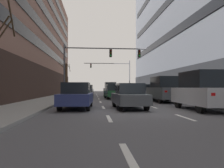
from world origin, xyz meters
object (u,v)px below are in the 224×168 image
car_driving_2 (113,92)px  traffic_signal_1 (116,71)px  pedestrian_0 (173,89)px  car_driving_0 (77,96)px  car_driving_5 (88,90)px  car_parked_3 (150,92)px  car_driving_1 (86,91)px  car_parked_2 (164,89)px  car_driving_3 (129,96)px  car_driving_4 (110,89)px  traffic_signal_0 (95,59)px  car_parked_1 (202,91)px  street_tree_1 (66,78)px

car_driving_2 → traffic_signal_1: traffic_signal_1 is taller
car_driving_2 → pedestrian_0: size_ratio=2.65×
car_driving_0 → car_driving_5: 21.76m
car_driving_5 → traffic_signal_1: 11.44m
car_parked_3 → pedestrian_0: 3.17m
car_driving_5 → car_parked_3: car_driving_5 is taller
car_driving_1 → car_parked_2: car_parked_2 is taller
car_driving_3 → car_parked_2: size_ratio=0.90×
car_driving_4 → pedestrian_0: (6.76, -6.49, 0.11)m
car_driving_4 → traffic_signal_0: traffic_signal_0 is taller
car_driving_4 → traffic_signal_0: 8.37m
car_parked_1 → street_tree_1: size_ratio=0.88×
car_driving_0 → traffic_signal_1: (5.83, 30.86, 3.99)m
car_driving_2 → pedestrian_0: bearing=-1.3°
car_driving_1 → car_driving_5: size_ratio=0.93×
car_driving_0 → car_parked_2: (7.25, 5.11, 0.33)m
car_driving_2 → car_parked_2: bearing=-55.7°
car_driving_4 → car_driving_1: bearing=-137.2°
traffic_signal_1 → traffic_signal_0: bearing=-102.3°
car_driving_4 → street_tree_1: 6.99m
car_driving_5 → traffic_signal_1: traffic_signal_1 is taller
car_parked_1 → pedestrian_0: 12.50m
car_driving_3 → pedestrian_0: (7.01, 10.90, 0.34)m
car_driving_4 → car_parked_3: (3.79, -7.56, -0.20)m
car_driving_3 → street_tree_1: street_tree_1 is taller
traffic_signal_0 → car_driving_2: bearing=25.7°
street_tree_1 → car_driving_4: bearing=-17.6°
car_driving_5 → traffic_signal_1: size_ratio=0.47×
car_driving_4 → traffic_signal_0: (-2.20, -7.34, 3.36)m
car_driving_2 → car_driving_4: size_ratio=1.06×
car_driving_1 → pedestrian_0: bearing=-18.7°
car_driving_1 → car_driving_4: car_driving_4 is taller
pedestrian_0 → car_driving_4: bearing=136.1°
car_driving_3 → car_parked_2: (4.04, 5.30, 0.35)m
car_driving_2 → car_driving_4: car_driving_4 is taller
car_driving_4 → car_driving_5: (-3.34, 4.55, -0.17)m
car_driving_5 → street_tree_1: bearing=-141.6°
street_tree_1 → car_driving_0: bearing=-81.1°
traffic_signal_0 → car_parked_2: bearing=-38.5°
car_parked_1 → traffic_signal_0: (-5.99, 11.30, 3.25)m
car_parked_3 → traffic_signal_0: bearing=177.9°
car_driving_2 → car_driving_5: size_ratio=0.98×
car_driving_2 → car_parked_1: 12.90m
car_driving_3 → pedestrian_0: 12.96m
car_driving_2 → car_parked_3: bearing=-17.2°
car_parked_3 → traffic_signal_1: (-1.42, 21.21, 3.98)m
car_driving_1 → car_parked_3: 8.40m
car_driving_3 → car_driving_5: size_ratio=0.93×
car_parked_2 → traffic_signal_1: (-1.42, 25.74, 3.66)m
car_driving_2 → street_tree_1: size_ratio=0.84×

